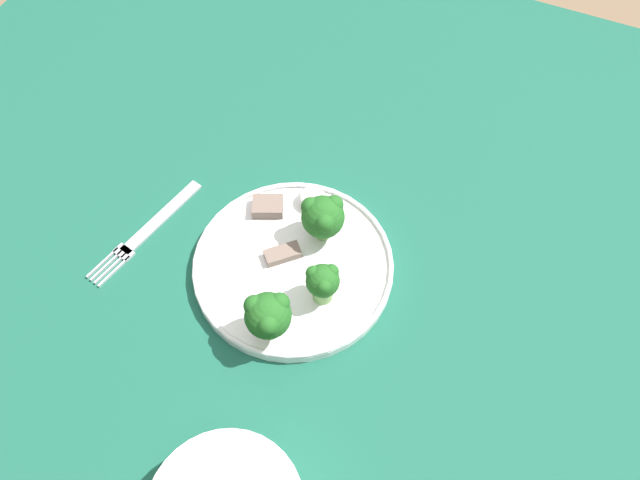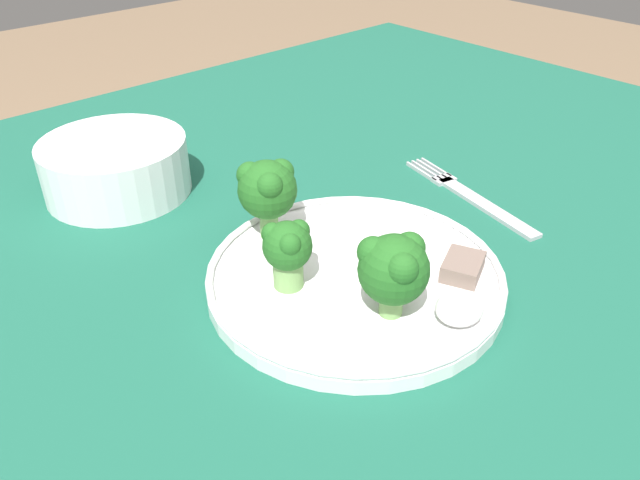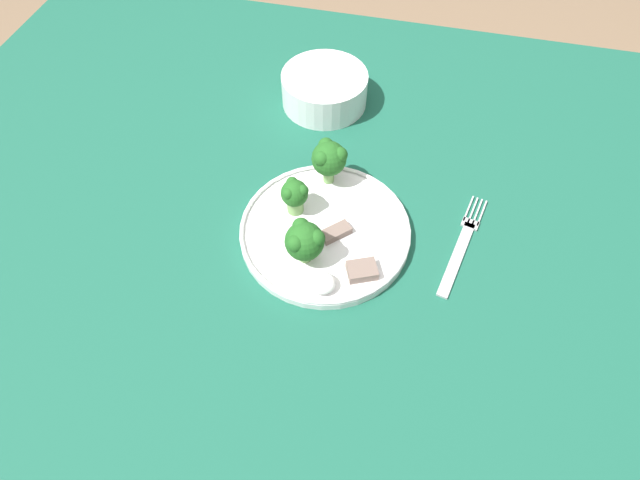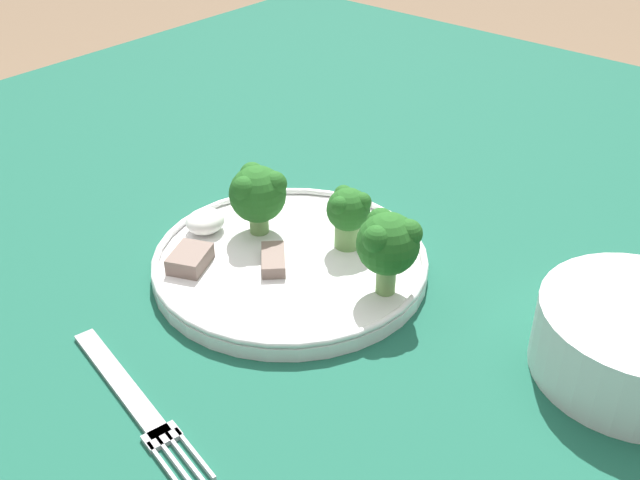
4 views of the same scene
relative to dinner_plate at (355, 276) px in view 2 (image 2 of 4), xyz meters
name	(u,v)px [view 2 (image 2 of 4)]	position (x,y,z in m)	size (l,w,h in m)	color
table	(351,392)	(-0.03, -0.03, -0.08)	(1.36, 1.18, 0.72)	#195642
dinner_plate	(355,276)	(0.00, 0.00, 0.00)	(0.24, 0.24, 0.02)	white
fork	(470,196)	(0.19, 0.03, -0.01)	(0.06, 0.18, 0.00)	#B2B2B7
cream_bowl	(116,168)	(-0.07, 0.28, 0.02)	(0.15, 0.15, 0.06)	white
broccoli_floret_near_rim_left	(394,268)	(-0.02, -0.05, 0.04)	(0.05, 0.05, 0.07)	#709E56
broccoli_floret_center_left	(267,189)	(-0.02, 0.09, 0.05)	(0.05, 0.05, 0.07)	#709E56
broccoli_floret_back_left	(288,248)	(-0.05, 0.02, 0.04)	(0.04, 0.04, 0.06)	#709E56
meat_slice_front_slice	(374,263)	(0.02, 0.00, 0.01)	(0.04, 0.04, 0.01)	#756056
meat_slice_middle_slice	(463,267)	(0.06, -0.06, 0.01)	(0.05, 0.04, 0.01)	#756056
sauce_dollop	(460,308)	(0.02, -0.09, 0.01)	(0.04, 0.03, 0.02)	white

